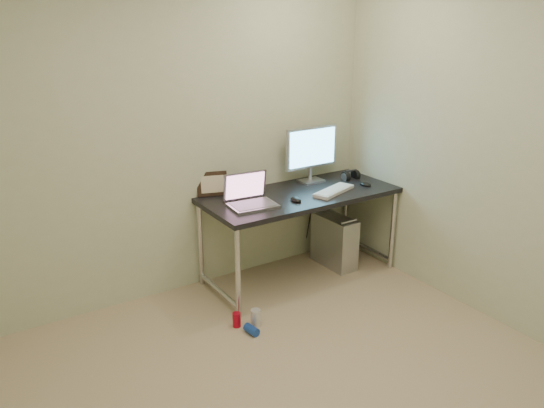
{
  "coord_description": "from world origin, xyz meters",
  "views": [
    {
      "loc": [
        -1.48,
        -1.95,
        2.09
      ],
      "look_at": [
        0.44,
        1.05,
        0.85
      ],
      "focal_mm": 35.0,
      "sensor_mm": 36.0,
      "label": 1
    }
  ],
  "objects": [
    {
      "name": "wall_right",
      "position": [
        1.75,
        0.0,
        1.25
      ],
      "size": [
        0.02,
        3.5,
        2.5
      ],
      "primitive_type": "cube",
      "color": "beige",
      "rests_on": "ground"
    },
    {
      "name": "can_white",
      "position": [
        0.21,
        0.91,
        0.07
      ],
      "size": [
        0.08,
        0.08,
        0.13
      ],
      "primitive_type": "cylinder",
      "rotation": [
        0.0,
        0.0,
        0.11
      ],
      "color": "silver",
      "rests_on": "ground"
    },
    {
      "name": "cable_a",
      "position": [
        1.28,
        1.7,
        0.4
      ],
      "size": [
        0.01,
        0.16,
        0.69
      ],
      "primitive_type": "cylinder",
      "rotation": [
        0.21,
        0.0,
        0.0
      ],
      "color": "black",
      "rests_on": "ground"
    },
    {
      "name": "can_red",
      "position": [
        0.1,
        0.98,
        0.05
      ],
      "size": [
        0.07,
        0.07,
        0.11
      ],
      "primitive_type": "cylinder",
      "rotation": [
        0.0,
        0.0,
        0.31
      ],
      "color": "#AF081E",
      "rests_on": "ground"
    },
    {
      "name": "cable_b",
      "position": [
        1.37,
        1.68,
        0.38
      ],
      "size": [
        0.02,
        0.11,
        0.71
      ],
      "primitive_type": "cylinder",
      "rotation": [
        0.14,
        0.0,
        0.09
      ],
      "color": "black",
      "rests_on": "ground"
    },
    {
      "name": "tower_computer",
      "position": [
        1.33,
        1.41,
        0.23
      ],
      "size": [
        0.2,
        0.44,
        0.49
      ],
      "rotation": [
        0.0,
        0.0,
        0.02
      ],
      "color": "silver",
      "rests_on": "ground"
    },
    {
      "name": "desk",
      "position": [
        0.94,
        1.4,
        0.67
      ],
      "size": [
        1.62,
        0.71,
        0.75
      ],
      "color": "black",
      "rests_on": "ground"
    },
    {
      "name": "mouse_right",
      "position": [
        1.53,
        1.27,
        0.77
      ],
      "size": [
        0.08,
        0.13,
        0.04
      ],
      "primitive_type": "ellipsoid",
      "rotation": [
        0.0,
        0.0,
        -0.05
      ],
      "color": "black",
      "rests_on": "desk"
    },
    {
      "name": "can_blue",
      "position": [
        0.14,
        0.84,
        0.03
      ],
      "size": [
        0.08,
        0.12,
        0.06
      ],
      "primitive_type": "cylinder",
      "rotation": [
        1.57,
        0.0,
        0.15
      ],
      "color": "#183DA0",
      "rests_on": "ground"
    },
    {
      "name": "laptop",
      "position": [
        0.44,
        1.37,
        0.81
      ],
      "size": [
        0.38,
        0.32,
        0.24
      ],
      "rotation": [
        0.0,
        0.0,
        -0.09
      ],
      "color": "#B4B4BC",
      "rests_on": "desk"
    },
    {
      "name": "mouse_left",
      "position": [
        0.79,
        1.25,
        0.77
      ],
      "size": [
        0.09,
        0.13,
        0.04
      ],
      "primitive_type": "ellipsoid",
      "rotation": [
        0.0,
        0.0,
        -0.1
      ],
      "color": "black",
      "rests_on": "desk"
    },
    {
      "name": "keyboard",
      "position": [
        1.18,
        1.26,
        0.76
      ],
      "size": [
        0.44,
        0.27,
        0.03
      ],
      "primitive_type": "cube",
      "rotation": [
        0.0,
        0.0,
        0.34
      ],
      "color": "silver",
      "rests_on": "desk"
    },
    {
      "name": "webcam",
      "position": [
        0.49,
        1.67,
        0.84
      ],
      "size": [
        0.04,
        0.03,
        0.12
      ],
      "rotation": [
        0.0,
        0.0,
        0.09
      ],
      "color": "silver",
      "rests_on": "desk"
    },
    {
      "name": "picture_frame",
      "position": [
        0.3,
        1.73,
        0.85
      ],
      "size": [
        0.25,
        0.14,
        0.2
      ],
      "primitive_type": "cube",
      "rotation": [
        -0.21,
        0.0,
        -0.31
      ],
      "color": "black",
      "rests_on": "desk"
    },
    {
      "name": "wall_back",
      "position": [
        0.0,
        1.75,
        1.25
      ],
      "size": [
        3.5,
        0.02,
        2.5
      ],
      "primitive_type": "cube",
      "color": "beige",
      "rests_on": "ground"
    },
    {
      "name": "headphones",
      "position": [
        1.55,
        1.48,
        0.78
      ],
      "size": [
        0.15,
        0.09,
        0.1
      ],
      "rotation": [
        0.0,
        0.0,
        -0.03
      ],
      "color": "black",
      "rests_on": "desk"
    },
    {
      "name": "monitor",
      "position": [
        1.21,
        1.61,
        1.03
      ],
      "size": [
        0.52,
        0.15,
        0.48
      ],
      "rotation": [
        0.0,
        0.0,
        0.01
      ],
      "color": "#B4B4BC",
      "rests_on": "desk"
    }
  ]
}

